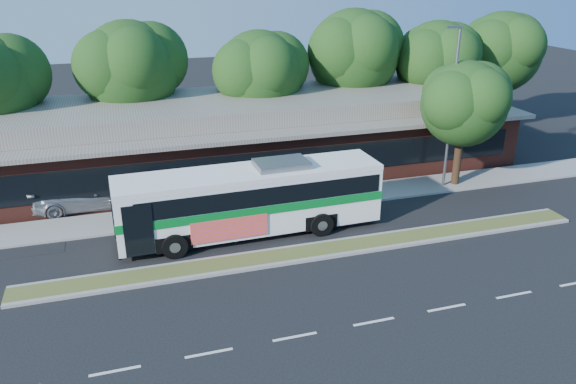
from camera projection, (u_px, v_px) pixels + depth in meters
name	position (u px, v px, depth m)	size (l,w,h in m)	color
ground	(325.00, 258.00, 24.69)	(120.00, 120.00, 0.00)	black
median_strip	(320.00, 250.00, 25.19)	(26.00, 1.10, 0.15)	#494F21
sidewalk	(283.00, 202.00, 30.33)	(44.00, 2.60, 0.12)	gray
plaza_building	(253.00, 133.00, 35.40)	(33.20, 11.20, 4.45)	#5B251C
lamp_post	(451.00, 104.00, 30.79)	(0.93, 0.18, 9.07)	slate
tree_bg_b	(137.00, 66.00, 34.89)	(6.69, 6.00, 9.00)	black
tree_bg_c	(265.00, 71.00, 36.39)	(6.24, 5.60, 8.26)	black
tree_bg_d	(359.00, 52.00, 38.91)	(6.91, 6.20, 9.37)	black
tree_bg_e	(441.00, 60.00, 39.91)	(6.47, 5.80, 8.50)	black
tree_bg_f	(504.00, 50.00, 42.33)	(6.69, 6.00, 8.92)	black
transit_bus	(252.00, 195.00, 26.29)	(12.53, 3.17, 3.50)	white
sedan	(84.00, 195.00, 29.47)	(2.15, 5.29, 1.53)	#A7A8AE
sidewalk_tree	(468.00, 101.00, 31.24)	(5.31, 4.77, 7.22)	black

